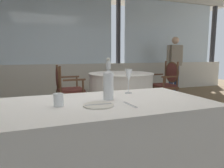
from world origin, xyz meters
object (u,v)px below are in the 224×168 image
at_px(diner_person_0, 175,61).
at_px(water_bottle, 108,83).
at_px(side_plate, 98,105).
at_px(dining_chair_0_1, 167,81).
at_px(dining_chair_0_0, 66,87).
at_px(wine_glass, 129,76).
at_px(water_tumbler, 59,100).

bearing_deg(diner_person_0, water_bottle, 137.71).
xyz_separation_m(side_plate, dining_chair_0_1, (2.19, 2.31, -0.20)).
xyz_separation_m(side_plate, diner_person_0, (3.38, 3.62, 0.15)).
bearing_deg(water_bottle, side_plate, -127.73).
relative_size(water_bottle, dining_chair_0_0, 0.35).
bearing_deg(dining_chair_0_1, water_bottle, 45.49).
relative_size(wine_glass, dining_chair_0_1, 0.23).
distance_m(water_tumbler, dining_chair_0_0, 2.24).
distance_m(dining_chair_0_0, dining_chair_0_1, 2.09).
xyz_separation_m(dining_chair_0_1, diner_person_0, (1.19, 1.31, 0.35)).
height_order(water_bottle, dining_chair_0_0, water_bottle).
bearing_deg(side_plate, dining_chair_0_1, 46.51).
relative_size(water_bottle, water_tumbler, 3.70).
distance_m(wine_glass, dining_chair_0_0, 1.99).
bearing_deg(diner_person_0, wine_glass, 138.48).
bearing_deg(side_plate, water_tumbler, 160.41).
height_order(water_bottle, wine_glass, water_bottle).
height_order(dining_chair_0_0, dining_chair_0_1, dining_chair_0_1).
relative_size(water_bottle, diner_person_0, 0.20).
relative_size(water_tumbler, dining_chair_0_1, 0.09).
distance_m(side_plate, wine_glass, 0.54).
xyz_separation_m(side_plate, water_bottle, (0.13, 0.17, 0.12)).
bearing_deg(wine_glass, dining_chair_0_0, 98.28).
bearing_deg(wine_glass, water_bottle, -144.16).
xyz_separation_m(dining_chair_0_0, dining_chair_0_1, (2.09, 0.02, 0.01)).
relative_size(water_tumbler, diner_person_0, 0.05).
xyz_separation_m(water_bottle, wine_glass, (0.26, 0.18, 0.03)).
distance_m(water_bottle, water_tumbler, 0.40).
distance_m(wine_glass, dining_chair_0_1, 2.68).
distance_m(dining_chair_0_0, diner_person_0, 3.55).
bearing_deg(side_plate, diner_person_0, 46.99).
bearing_deg(dining_chair_0_0, wine_glass, -82.33).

